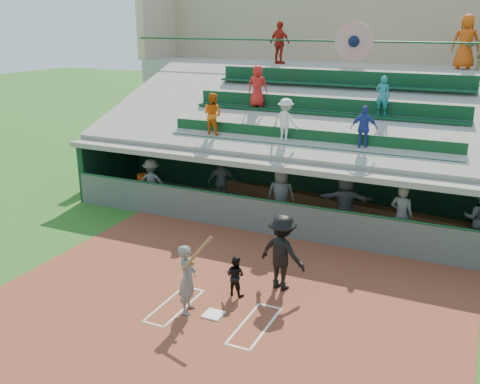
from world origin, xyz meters
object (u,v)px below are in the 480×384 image
at_px(white_table, 143,192).
at_px(home_plate, 213,314).
at_px(batter_at_plate, 188,279).
at_px(water_cooler, 143,179).
at_px(catcher, 235,276).

bearing_deg(white_table, home_plate, -58.46).
bearing_deg(batter_at_plate, water_cooler, 131.90).
distance_m(home_plate, batter_at_plate, 1.01).
height_order(batter_at_plate, water_cooler, batter_at_plate).
xyz_separation_m(catcher, water_cooler, (-6.01, 4.83, 0.37)).
bearing_deg(batter_at_plate, home_plate, 8.37).
relative_size(home_plate, catcher, 0.43).
bearing_deg(catcher, white_table, -32.75).
xyz_separation_m(home_plate, water_cooler, (-5.97, 5.91, 0.86)).
distance_m(catcher, water_cooler, 7.72).
distance_m(home_plate, white_table, 8.49).
distance_m(batter_at_plate, water_cooler, 8.06).
bearing_deg(catcher, batter_at_plate, 67.47).
xyz_separation_m(batter_at_plate, water_cooler, (-5.38, 6.00, 0.04)).
distance_m(home_plate, catcher, 1.18).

